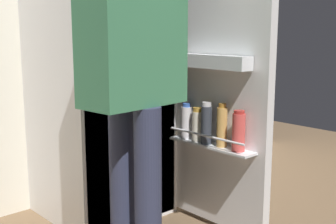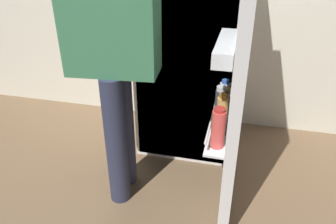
{
  "view_description": "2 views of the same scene",
  "coord_description": "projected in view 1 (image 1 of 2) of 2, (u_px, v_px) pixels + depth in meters",
  "views": [
    {
      "loc": [
        -1.45,
        -1.63,
        1.1
      ],
      "look_at": [
        -0.04,
        -0.08,
        0.71
      ],
      "focal_mm": 47.64,
      "sensor_mm": 36.0,
      "label": 1
    },
    {
      "loc": [
        0.36,
        -1.56,
        1.38
      ],
      "look_at": [
        -0.01,
        -0.06,
        0.55
      ],
      "focal_mm": 34.0,
      "sensor_mm": 36.0,
      "label": 2
    }
  ],
  "objects": [
    {
      "name": "refrigerator",
      "position": [
        109.0,
        79.0,
        2.59
      ],
      "size": [
        0.71,
        1.28,
        1.64
      ],
      "color": "white",
      "rests_on": "ground_plane"
    },
    {
      "name": "person",
      "position": [
        135.0,
        68.0,
        1.91
      ],
      "size": [
        0.58,
        0.73,
        1.57
      ],
      "color": "#2D334C",
      "rests_on": "ground_plane"
    }
  ]
}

